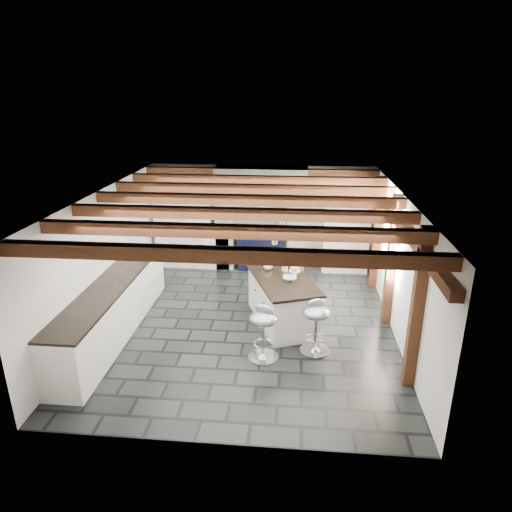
# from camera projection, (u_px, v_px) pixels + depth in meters

# --- Properties ---
(ground) EXTENTS (6.00, 6.00, 0.00)m
(ground) POSITION_uv_depth(u_px,v_px,m) (248.00, 321.00, 8.12)
(ground) COLOR black
(ground) RESTS_ON ground
(room_shell) EXTENTS (6.00, 6.03, 6.00)m
(room_shell) POSITION_uv_depth(u_px,v_px,m) (225.00, 239.00, 9.13)
(room_shell) COLOR silver
(room_shell) RESTS_ON ground
(range_cooker) EXTENTS (1.00, 0.63, 0.99)m
(range_cooker) POSITION_uv_depth(u_px,v_px,m) (261.00, 248.00, 10.46)
(range_cooker) COLOR black
(range_cooker) RESTS_ON ground
(kitchen_island) EXTENTS (1.42, 1.90, 1.12)m
(kitchen_island) POSITION_uv_depth(u_px,v_px,m) (282.00, 300.00, 7.97)
(kitchen_island) COLOR white
(kitchen_island) RESTS_ON ground
(bar_stool_near) EXTENTS (0.55, 0.55, 0.87)m
(bar_stool_near) POSITION_uv_depth(u_px,v_px,m) (316.00, 321.00, 7.02)
(bar_stool_near) COLOR silver
(bar_stool_near) RESTS_ON ground
(bar_stool_far) EXTENTS (0.56, 0.56, 0.87)m
(bar_stool_far) POSITION_uv_depth(u_px,v_px,m) (264.00, 327.00, 6.84)
(bar_stool_far) COLOR silver
(bar_stool_far) RESTS_ON ground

